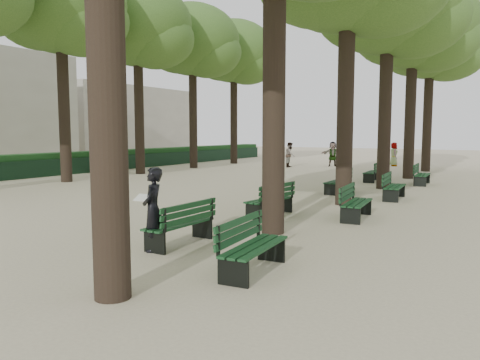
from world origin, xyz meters
The scene contains 22 objects.
ground centered at (0.00, 0.00, 0.00)m, with size 120.00×120.00×0.00m, color beige.
tree_central_4 centered at (1.50, 18.00, 7.65)m, with size 6.00×6.00×9.95m.
tree_central_5 centered at (1.50, 23.00, 7.65)m, with size 6.00×6.00×9.95m.
tree_far_2 centered at (-12.00, 8.00, 8.14)m, with size 6.00×6.00×10.45m.
tree_far_3 centered at (-12.00, 13.00, 8.14)m, with size 6.00×6.00×10.45m.
tree_far_4 centered at (-12.00, 18.00, 8.14)m, with size 6.00×6.00×10.45m.
tree_far_5 centered at (-12.00, 23.00, 8.14)m, with size 6.00×6.00×10.45m.
bench_left_0 centered at (0.37, 0.96, 0.27)m, with size 0.58×1.80×0.92m.
bench_left_1 centered at (0.37, 5.01, 0.27)m, with size 0.75×1.85×0.92m.
bench_left_2 centered at (0.37, 10.70, 0.27)m, with size 0.57×1.80×0.92m.
bench_left_3 centered at (0.37, 15.58, 0.27)m, with size 0.66×1.83×0.92m.
bench_right_0 centered at (2.63, 0.09, 0.27)m, with size 0.74×1.85×0.92m.
bench_right_1 centered at (2.63, 5.75, 0.27)m, with size 0.75×1.85×0.92m.
bench_right_2 centered at (2.63, 10.09, 0.27)m, with size 0.71×1.84×0.92m.
bench_right_3 centered at (2.63, 15.37, 0.27)m, with size 0.68×1.83×0.92m.
man_with_map centered at (0.22, 0.31, 0.84)m, with size 0.73×0.75×1.67m.
pedestrian_a centered at (-6.84, 21.82, 0.83)m, with size 0.80×0.33×1.65m, color #262628.
pedestrian_d centered at (-1.15, 26.39, 0.81)m, with size 0.80×0.33×1.63m, color #262628.
pedestrian_e centered at (-4.68, 24.04, 0.85)m, with size 1.57×0.34×1.69m, color #262628.
fence centered at (-15.00, 11.00, 0.45)m, with size 0.08×42.00×0.90m, color black.
hedge centered at (-15.70, 11.00, 0.60)m, with size 1.20×42.00×1.20m, color #16401A.
building_far centered at (-33.00, 30.00, 3.50)m, with size 12.00×16.00×7.00m, color #B7B2A3.
Camera 1 is at (6.39, -6.59, 2.36)m, focal length 35.00 mm.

